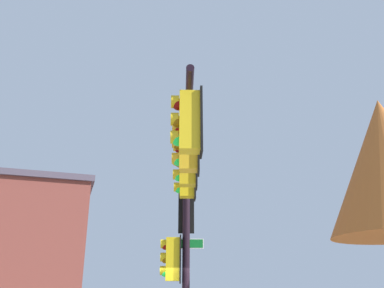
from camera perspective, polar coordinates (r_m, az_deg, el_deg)
name	(u,v)px	position (r m, az deg, el deg)	size (l,w,h in m)	color
signal_pole_assembly	(184,195)	(9.75, -1.10, -7.19)	(5.65, 2.05, 6.19)	black
brick_building	(2,258)	(23.85, -25.29, -14.40)	(9.01, 8.19, 7.21)	brown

